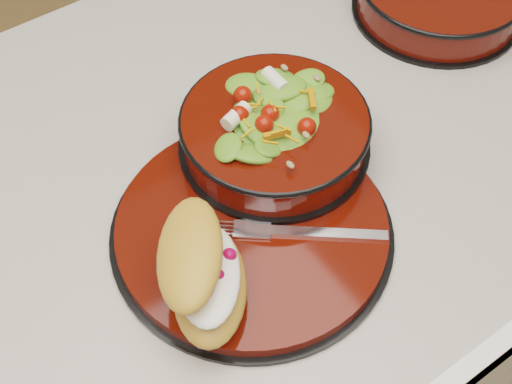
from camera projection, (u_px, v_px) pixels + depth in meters
island_counter at (242, 322)px, 1.21m from camera, size 1.24×0.74×0.90m
dinner_plate at (253, 229)px, 0.78m from camera, size 0.31×0.31×0.02m
salad_bowl at (275, 127)px, 0.81m from camera, size 0.23×0.23×0.09m
croissant at (205, 272)px, 0.69m from camera, size 0.14×0.17×0.08m
fork at (305, 232)px, 0.76m from camera, size 0.14×0.12×0.00m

